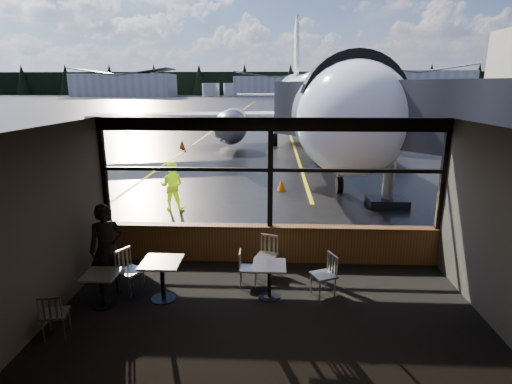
# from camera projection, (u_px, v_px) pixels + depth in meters

# --- Properties ---
(ground_plane) EXTENTS (520.00, 520.00, 0.00)m
(ground_plane) POSITION_uv_depth(u_px,v_px,m) (275.00, 101.00, 125.76)
(ground_plane) COLOR black
(ground_plane) RESTS_ON ground
(carpet_floor) EXTENTS (8.00, 6.00, 0.01)m
(carpet_floor) POSITION_uv_depth(u_px,v_px,m) (267.00, 333.00, 6.94)
(carpet_floor) COLOR black
(carpet_floor) RESTS_ON ground
(ceiling) EXTENTS (8.00, 6.00, 0.04)m
(ceiling) POSITION_uv_depth(u_px,v_px,m) (269.00, 132.00, 6.05)
(ceiling) COLOR #38332D
(ceiling) RESTS_ON ground
(wall_left) EXTENTS (0.04, 6.00, 3.50)m
(wall_left) POSITION_uv_depth(u_px,v_px,m) (29.00, 236.00, 6.68)
(wall_left) COLOR #4B453C
(wall_left) RESTS_ON ground
(wall_back) EXTENTS (8.00, 0.04, 3.50)m
(wall_back) POSITION_uv_depth(u_px,v_px,m) (262.00, 363.00, 3.60)
(wall_back) COLOR #4B453C
(wall_back) RESTS_ON ground
(window_sill) EXTENTS (8.00, 0.28, 0.90)m
(window_sill) POSITION_uv_depth(u_px,v_px,m) (270.00, 244.00, 9.73)
(window_sill) COLOR #553419
(window_sill) RESTS_ON ground
(window_header) EXTENTS (8.00, 0.18, 0.30)m
(window_header) POSITION_uv_depth(u_px,v_px,m) (271.00, 124.00, 8.99)
(window_header) COLOR black
(window_header) RESTS_ON ground
(mullion_left) EXTENTS (0.12, 0.12, 2.60)m
(mullion_left) POSITION_uv_depth(u_px,v_px,m) (104.00, 172.00, 9.46)
(mullion_left) COLOR black
(mullion_left) RESTS_ON ground
(mullion_centre) EXTENTS (0.12, 0.12, 2.60)m
(mullion_centre) POSITION_uv_depth(u_px,v_px,m) (270.00, 174.00, 9.28)
(mullion_centre) COLOR black
(mullion_centre) RESTS_ON ground
(mullion_right) EXTENTS (0.12, 0.12, 2.60)m
(mullion_right) POSITION_uv_depth(u_px,v_px,m) (443.00, 176.00, 9.11)
(mullion_right) COLOR black
(mullion_right) RESTS_ON ground
(window_transom) EXTENTS (8.00, 0.10, 0.08)m
(window_transom) POSITION_uv_depth(u_px,v_px,m) (270.00, 170.00, 9.26)
(window_transom) COLOR black
(window_transom) RESTS_ON ground
(airliner) EXTENTS (31.69, 37.81, 11.40)m
(airliner) POSITION_uv_depth(u_px,v_px,m) (312.00, 64.00, 26.91)
(airliner) COLOR white
(airliner) RESTS_ON ground_plane
(jet_bridge) EXTENTS (8.37, 10.23, 4.46)m
(jet_bridge) POSITION_uv_depth(u_px,v_px,m) (372.00, 142.00, 14.43)
(jet_bridge) COLOR #2D2C2F
(jet_bridge) RESTS_ON ground_plane
(cafe_table_near) EXTENTS (0.66, 0.66, 0.73)m
(cafe_table_near) POSITION_uv_depth(u_px,v_px,m) (269.00, 281.00, 8.06)
(cafe_table_near) COLOR gray
(cafe_table_near) RESTS_ON carpet_floor
(cafe_table_mid) EXTENTS (0.76, 0.76, 0.84)m
(cafe_table_mid) POSITION_uv_depth(u_px,v_px,m) (163.00, 280.00, 7.97)
(cafe_table_mid) COLOR #A6A199
(cafe_table_mid) RESTS_ON carpet_floor
(cafe_table_left) EXTENTS (0.64, 0.64, 0.70)m
(cafe_table_left) POSITION_uv_depth(u_px,v_px,m) (103.00, 290.00, 7.73)
(cafe_table_left) COLOR #9A958E
(cafe_table_left) RESTS_ON carpet_floor
(chair_near_e) EXTENTS (0.65, 0.65, 0.91)m
(chair_near_e) POSITION_uv_depth(u_px,v_px,m) (323.00, 276.00, 8.10)
(chair_near_e) COLOR #BAB4A8
(chair_near_e) RESTS_ON carpet_floor
(chair_near_w) EXTENTS (0.44, 0.44, 0.80)m
(chair_near_w) POSITION_uv_depth(u_px,v_px,m) (248.00, 269.00, 8.52)
(chair_near_w) COLOR #BCB6A9
(chair_near_w) RESTS_ON carpet_floor
(chair_near_n) EXTENTS (0.64, 0.64, 0.94)m
(chair_near_n) POSITION_uv_depth(u_px,v_px,m) (266.00, 257.00, 8.97)
(chair_near_n) COLOR #AFAB9E
(chair_near_n) RESTS_ON carpet_floor
(chair_mid_w) EXTENTS (0.70, 0.70, 0.94)m
(chair_mid_w) POSITION_uv_depth(u_px,v_px,m) (130.00, 272.00, 8.24)
(chair_mid_w) COLOR beige
(chair_mid_w) RESTS_ON carpet_floor
(chair_left_s) EXTENTS (0.55, 0.55, 0.85)m
(chair_left_s) POSITION_uv_depth(u_px,v_px,m) (55.00, 314.00, 6.79)
(chair_left_s) COLOR #A9A599
(chair_left_s) RESTS_ON carpet_floor
(passenger) EXTENTS (0.82, 0.71, 1.89)m
(passenger) POSITION_uv_depth(u_px,v_px,m) (107.00, 249.00, 8.18)
(passenger) COLOR black
(passenger) RESTS_ON carpet_floor
(ground_crew) EXTENTS (0.83, 0.65, 1.69)m
(ground_crew) POSITION_uv_depth(u_px,v_px,m) (172.00, 186.00, 13.83)
(ground_crew) COLOR #BFF219
(ground_crew) RESTS_ON ground_plane
(cone_nose) EXTENTS (0.36, 0.36, 0.49)m
(cone_nose) POSITION_uv_depth(u_px,v_px,m) (281.00, 185.00, 16.49)
(cone_nose) COLOR #F74B07
(cone_nose) RESTS_ON ground_plane
(cone_wing) EXTENTS (0.41, 0.41, 0.57)m
(cone_wing) POSITION_uv_depth(u_px,v_px,m) (182.00, 144.00, 28.01)
(cone_wing) COLOR #DE3D07
(cone_wing) RESTS_ON ground_plane
(hangar_left) EXTENTS (45.00, 18.00, 11.00)m
(hangar_left) POSITION_uv_depth(u_px,v_px,m) (125.00, 84.00, 185.46)
(hangar_left) COLOR silver
(hangar_left) RESTS_ON ground_plane
(hangar_mid) EXTENTS (38.00, 15.00, 10.00)m
(hangar_mid) POSITION_uv_depth(u_px,v_px,m) (275.00, 85.00, 187.27)
(hangar_mid) COLOR silver
(hangar_mid) RESTS_ON ground_plane
(hangar_right) EXTENTS (50.00, 20.00, 12.00)m
(hangar_right) POSITION_uv_depth(u_px,v_px,m) (410.00, 83.00, 177.56)
(hangar_right) COLOR silver
(hangar_right) RESTS_ON ground_plane
(fuel_tank_a) EXTENTS (8.00, 8.00, 6.00)m
(fuel_tank_a) POSITION_uv_depth(u_px,v_px,m) (211.00, 90.00, 186.23)
(fuel_tank_a) COLOR silver
(fuel_tank_a) RESTS_ON ground_plane
(fuel_tank_b) EXTENTS (8.00, 8.00, 6.00)m
(fuel_tank_b) POSITION_uv_depth(u_px,v_px,m) (232.00, 90.00, 185.78)
(fuel_tank_b) COLOR silver
(fuel_tank_b) RESTS_ON ground_plane
(fuel_tank_c) EXTENTS (8.00, 8.00, 6.00)m
(fuel_tank_c) POSITION_uv_depth(u_px,v_px,m) (253.00, 90.00, 185.33)
(fuel_tank_c) COLOR silver
(fuel_tank_c) RESTS_ON ground_plane
(treeline) EXTENTS (360.00, 3.00, 12.00)m
(treeline) POSITION_uv_depth(u_px,v_px,m) (275.00, 84.00, 211.17)
(treeline) COLOR black
(treeline) RESTS_ON ground_plane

